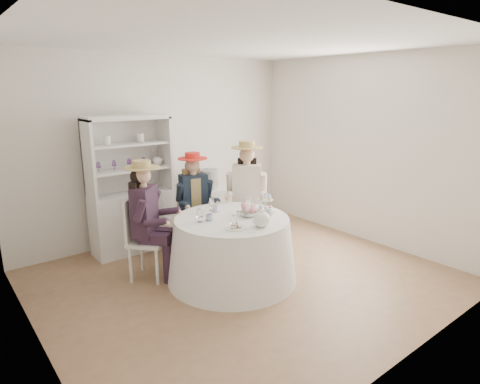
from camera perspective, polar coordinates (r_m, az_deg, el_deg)
ground at (r=4.95m, az=0.74°, el=-12.09°), size 4.50×4.50×0.00m
ceiling at (r=4.46m, az=0.86°, el=20.73°), size 4.50×4.50×0.00m
wall_back at (r=6.17m, az=-11.12°, el=6.12°), size 4.50×0.00×4.50m
wall_front at (r=3.27m, az=23.63°, el=-2.02°), size 4.50×0.00×4.50m
wall_left at (r=3.58m, az=-28.33°, el=-1.20°), size 0.00×4.50×4.50m
wall_right at (r=6.17m, az=17.25°, el=5.74°), size 0.00×4.50×4.50m
tea_table at (r=4.78m, az=-1.15°, el=-8.08°), size 1.53×1.53×0.77m
hutch at (r=5.75m, az=-15.15°, el=-1.67°), size 1.22×0.70×1.88m
side_table at (r=6.38m, az=-4.44°, el=-2.56°), size 0.56×0.56×0.71m
hatbox at (r=6.26m, az=-4.52°, el=1.85°), size 0.33×0.33×0.30m
guest_left at (r=4.79m, az=-13.13°, el=-3.00°), size 0.60×0.61×1.43m
guest_mid at (r=5.48m, az=-6.54°, el=-0.70°), size 0.52×0.55×1.40m
guest_right at (r=5.56m, az=0.94°, el=0.38°), size 0.64×0.65×1.53m
spare_chair at (r=5.55m, az=-12.26°, el=-3.86°), size 0.54×0.54×0.94m
teacup_a at (r=4.55m, az=-4.41°, el=-3.71°), size 0.10×0.10×0.07m
teacup_b at (r=4.86m, az=-3.52°, el=-2.46°), size 0.08×0.08×0.07m
teacup_c at (r=4.84m, az=0.90°, el=-2.55°), size 0.10×0.10×0.06m
flower_bowl at (r=4.69m, az=1.20°, el=-3.20°), size 0.25×0.25×0.05m
flower_arrangement at (r=4.70m, az=1.19°, el=-2.29°), size 0.20×0.20×0.07m
table_teapot at (r=4.34m, az=3.08°, el=-3.90°), size 0.26×0.18×0.19m
sandwich_plate at (r=4.30m, az=-0.59°, el=-5.02°), size 0.23×0.23×0.05m
cupcake_stand at (r=4.82m, az=3.63°, el=-2.00°), size 0.24×0.24×0.23m
stemware_set at (r=4.62m, az=-1.18°, el=-2.80°), size 0.81×0.79×0.15m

